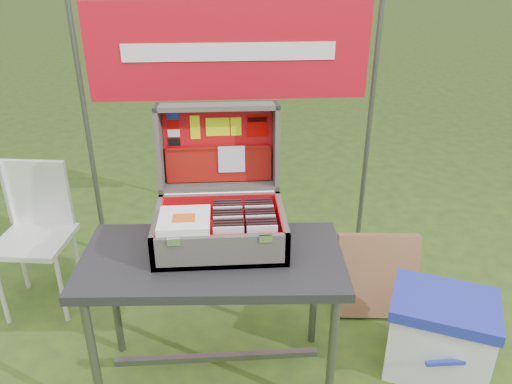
{
  "coord_description": "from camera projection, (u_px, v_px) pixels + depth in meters",
  "views": [
    {
      "loc": [
        -0.04,
        -1.78,
        1.81
      ],
      "look_at": [
        0.08,
        0.1,
        0.9
      ],
      "focal_mm": 35.0,
      "sensor_mm": 36.0,
      "label": 1
    }
  ],
  "objects": [
    {
      "name": "suitcase_lid_rim_left",
      "position": [
        160.0,
        149.0,
        2.24
      ],
      "size": [
        0.02,
        0.19,
        0.4
      ],
      "primitive_type": "cube",
      "rotation": [
        -1.68,
        0.0,
        0.0
      ],
      "color": "#635E55",
      "rests_on": "suitcase_lid_back"
    },
    {
      "name": "songbook_4",
      "position": [
        184.0,
        219.0,
        1.99
      ],
      "size": [
        0.21,
        0.21,
        0.0
      ],
      "primitive_type": "cube",
      "color": "white",
      "rests_on": "suitcase_base_wall_front"
    },
    {
      "name": "chair_upright_right",
      "position": [
        66.0,
        194.0,
        2.75
      ],
      "size": [
        0.02,
        0.02,
        0.38
      ],
      "primitive_type": "cylinder",
      "color": "silver",
      "rests_on": "chair_seat"
    },
    {
      "name": "suitcase_lid_liner",
      "position": [
        218.0,
        145.0,
        2.3
      ],
      "size": [
        0.5,
        0.04,
        0.34
      ],
      "primitive_type": "cube",
      "rotation": [
        -1.68,
        0.0,
        0.0
      ],
      "color": "red",
      "rests_on": "suitcase_lid_back"
    },
    {
      "name": "lid_card_neon_main",
      "position": [
        218.0,
        127.0,
        2.27
      ],
      "size": [
        0.11,
        0.01,
        0.08
      ],
      "primitive_type": "cube",
      "rotation": [
        -1.68,
        0.0,
        0.0
      ],
      "color": "#CFE70E",
      "rests_on": "suitcase_lid_liner"
    },
    {
      "name": "suitcase_lid_pocket",
      "position": [
        219.0,
        165.0,
        2.31
      ],
      "size": [
        0.48,
        0.05,
        0.16
      ],
      "primitive_type": "cube",
      "rotation": [
        -1.68,
        0.0,
        0.0
      ],
      "color": "maroon",
      "rests_on": "suitcase_lid_liner"
    },
    {
      "name": "table_leg_bl",
      "position": [
        115.0,
        298.0,
        2.37
      ],
      "size": [
        0.04,
        0.04,
        0.64
      ],
      "primitive_type": "cylinder",
      "color": "#59595B",
      "rests_on": "ground"
    },
    {
      "name": "table",
      "position": [
        215.0,
        320.0,
        2.21
      ],
      "size": [
        1.11,
        0.6,
        0.68
      ],
      "primitive_type": null,
      "rotation": [
        0.0,
        0.0,
        -0.05
      ],
      "color": "#2A292B",
      "rests_on": "ground"
    },
    {
      "name": "suitcase_lid_back",
      "position": [
        218.0,
        144.0,
        2.31
      ],
      "size": [
        0.55,
        0.06,
        0.39
      ],
      "primitive_type": "cube",
      "rotation": [
        -1.68,
        0.0,
        0.0
      ],
      "color": "#635E55",
      "rests_on": "suitcase_base_wall_back"
    },
    {
      "name": "cooler_lid",
      "position": [
        446.0,
        305.0,
        2.24
      ],
      "size": [
        0.57,
        0.51,
        0.06
      ],
      "primitive_type": "cube",
      "rotation": [
        0.0,
        0.0,
        -0.42
      ],
      "color": "#222EA9",
      "rests_on": "cooler_body"
    },
    {
      "name": "cd_left_11",
      "position": [
        228.0,
        214.0,
        2.18
      ],
      "size": [
        0.12,
        0.01,
        0.14
      ],
      "primitive_type": "cube",
      "color": "black",
      "rests_on": "suitcase_liner_floor"
    },
    {
      "name": "suitcase_pocket_cd",
      "position": [
        232.0,
        159.0,
        2.29
      ],
      "size": [
        0.12,
        0.02,
        0.12
      ],
      "primitive_type": "cube",
      "rotation": [
        -1.68,
        0.0,
        0.0
      ],
      "color": "silver",
      "rests_on": "suitcase_lid_pocket"
    },
    {
      "name": "chair_leg_br",
      "position": [
        77.0,
        256.0,
        2.91
      ],
      "size": [
        0.02,
        0.02,
        0.41
      ],
      "primitive_type": "cylinder",
      "color": "silver",
      "rests_on": "ground"
    },
    {
      "name": "suitcase_base_wall_right",
      "position": [
        282.0,
        227.0,
        2.13
      ],
      "size": [
        0.02,
        0.39,
        0.15
      ],
      "primitive_type": "cube",
      "color": "#635E55",
      "rests_on": "table_top"
    },
    {
      "name": "suitcase_hinge",
      "position": [
        220.0,
        193.0,
        2.25
      ],
      "size": [
        0.49,
        0.02,
        0.02
      ],
      "primitive_type": "cylinder",
      "rotation": [
        0.0,
        1.57,
        0.0
      ],
      "color": "silver",
      "rests_on": "suitcase_base_wall_back"
    },
    {
      "name": "lid_card_neon_small",
      "position": [
        236.0,
        126.0,
        2.27
      ],
      "size": [
        0.05,
        0.01,
        0.08
      ],
      "primitive_type": "cube",
      "rotation": [
        -1.68,
        0.0,
        0.0
      ],
      "color": "#CFE70E",
      "rests_on": "suitcase_lid_liner"
    },
    {
      "name": "songbook_3",
      "position": [
        184.0,
        220.0,
        1.99
      ],
      "size": [
        0.21,
        0.21,
        0.0
      ],
      "primitive_type": "cube",
      "color": "white",
      "rests_on": "suitcase_base_wall_front"
    },
    {
      "name": "songbook_2",
      "position": [
        184.0,
        221.0,
        2.0
      ],
      "size": [
        0.21,
        0.21,
        0.0
      ],
      "primitive_type": "cube",
      "color": "white",
      "rests_on": "suitcase_base_wall_front"
    },
    {
      "name": "cd_right_11",
      "position": [
        258.0,
        213.0,
        2.19
      ],
      "size": [
        0.12,
        0.01,
        0.14
      ],
      "primitive_type": "cube",
      "color": "black",
      "rests_on": "suitcase_liner_floor"
    },
    {
      "name": "lid_sticker_cc_b",
      "position": [
        173.0,
        125.0,
        2.25
      ],
      "size": [
        0.05,
        0.01,
        0.03
      ],
      "primitive_type": "cube",
      "rotation": [
        -1.68,
        0.0,
        0.0
      ],
      "color": "#C90200",
      "rests_on": "suitcase_lid_liner"
    },
    {
      "name": "suitcase_pocket_edge",
      "position": [
        218.0,
        149.0,
        2.28
      ],
      "size": [
        0.47,
        0.02,
        0.02
      ],
      "primitive_type": "cube",
      "rotation": [
        -1.68,
        0.0,
        0.0
      ],
      "color": "maroon",
      "rests_on": "suitcase_lid_pocket"
    },
    {
      "name": "songbook_1",
      "position": [
        184.0,
        222.0,
        2.0
      ],
      "size": [
        0.21,
        0.21,
        0.0
      ],
      "primitive_type": "cube",
      "color": "white",
      "rests_on": "suitcase_base_wall_front"
    },
    {
      "name": "table_leg_fr",
      "position": [
        332.0,
        352.0,
        2.06
      ],
      "size": [
        0.04,
        0.04,
        0.64
      ],
      "primitive_type": "cylinder",
      "color": "#59595B",
      "rests_on": "ground"
    },
    {
      "name": "suitcase_liner_wall_right",
      "position": [
        279.0,
        225.0,
        2.12
      ],
      "size": [
        0.01,
        0.35,
        0.13
      ],
      "primitive_type": "cube",
      "color": "red",
      "rests_on": "suitcase_base_bottom"
    },
    {
      "name": "suitcase_base_bottom",
      "position": [
        221.0,
        242.0,
        2.14
      ],
      "size": [
        0.55,
        0.39,
        0.02
      ],
      "primitive_type": "cube",
      "color": "#635E55",
      "rests_on": "table_top"
    },
    {
      "name": "cd_left_1",
      "position": [
        229.0,
        240.0,
        1.99
      ],
      "size": [
        0.12,
        0.01,
        0.14
      ],
      "primitive_type": "cube",
      "color": "black",
      "rests_on": "suitcase_liner_floor"
    },
    {
      "name": "cooler_body",
      "position": [
        438.0,
        340.0,
        2.33
      ],
      "size": [
        0.54,
        0.48,
        0.35
      ],
      "primitive_type": "cube",
      "rotation": [
        0.0,
        0.0,
        -0.42
      ],
      "color": "white",
      "rests_on": "ground"
    },
    {
      "name": "table_brace",
      "position": [
        217.0,
        357.0,
        2.3
      ],
      "size": [
        0.93,
        0.03,
        0.03
      ],
      "primitive_type": "cube",
      "color": "#59595B",
      "rests_on": "ground"
    },
    {
      "name": "chair_backrest",
      "position": [
        37.0,
        193.0,
        2.73
      ],
      "size": [
        0.37,
        0.08,
        0.38
      ],
      "primitive_type": "cube",
      "rotation": [
        0.0,
        0.0,
        -0.14
      ],
      "color": "silver",
      "rests_on": "chair_seat"
    },
    {
      "name": "cd_left_6",
      "position": [
        228.0,
        226.0,
        2.08
      ],
      "size": [
        0.12,
        0.01,
        0.14
      ],
      "primitive_type": "cube",
      "color": "black",
      "rests_on": "suitcase_liner_floor"
    },
    {
      "name": "suitcase_liner_wall_front",
      "position": [
        220.0,
        248.0,
        1.95
      ],
      "size": [
        0.5,
        0.01,
        0.13
      ],
      "primitive_type": "cube",
      "color": "red",
      "rests_on": "suitcase_base_bottom"
    },
    {
      "name": "cd_right_4",
      "position": [
        261.0,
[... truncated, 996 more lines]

